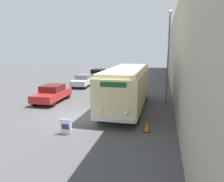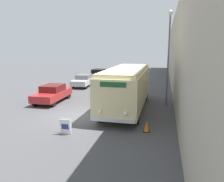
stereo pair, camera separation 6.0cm
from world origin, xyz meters
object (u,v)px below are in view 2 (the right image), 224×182
(vintage_bus, at_px, (127,86))
(sign_board, at_px, (66,127))
(parked_car_mid, at_px, (84,80))
(traffic_cone, at_px, (147,126))
(parked_car_near, at_px, (53,93))
(streetlamp, at_px, (169,46))
(parked_car_far, at_px, (98,74))

(vintage_bus, bearing_deg, sign_board, -112.29)
(parked_car_mid, bearing_deg, traffic_cone, -59.14)
(sign_board, relative_size, traffic_cone, 1.39)
(vintage_bus, height_order, parked_car_mid, vintage_bus)
(parked_car_mid, bearing_deg, parked_car_near, -91.20)
(streetlamp, height_order, traffic_cone, streetlamp)
(vintage_bus, bearing_deg, streetlamp, 32.99)
(streetlamp, bearing_deg, vintage_bus, -147.01)
(parked_car_far, relative_size, traffic_cone, 7.78)
(traffic_cone, bearing_deg, sign_board, -161.61)
(sign_board, xyz_separation_m, streetlamp, (5.26, 7.59, 4.28))
(streetlamp, bearing_deg, parked_car_mid, 144.57)
(vintage_bus, xyz_separation_m, parked_car_far, (-6.85, 15.13, -1.00))
(vintage_bus, distance_m, traffic_cone, 4.90)
(streetlamp, xyz_separation_m, parked_car_near, (-9.51, -1.14, -3.94))
(vintage_bus, bearing_deg, parked_car_near, 173.44)
(parked_car_mid, relative_size, parked_car_far, 0.98)
(sign_board, relative_size, parked_car_mid, 0.18)
(streetlamp, xyz_separation_m, parked_car_far, (-9.78, 13.23, -3.93))
(parked_car_mid, distance_m, traffic_cone, 15.69)
(parked_car_near, distance_m, parked_car_mid, 8.05)
(sign_board, relative_size, parked_car_far, 0.18)
(vintage_bus, xyz_separation_m, traffic_cone, (1.87, -4.29, -1.46))
(streetlamp, relative_size, parked_car_mid, 1.54)
(vintage_bus, relative_size, parked_car_far, 1.88)
(parked_car_near, relative_size, parked_car_mid, 0.93)
(vintage_bus, bearing_deg, parked_car_mid, 127.57)
(vintage_bus, distance_m, parked_car_far, 16.64)
(parked_car_near, relative_size, parked_car_far, 0.91)
(vintage_bus, height_order, streetlamp, streetlamp)
(sign_board, bearing_deg, parked_car_mid, 107.04)
(sign_board, height_order, parked_car_far, parked_car_far)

